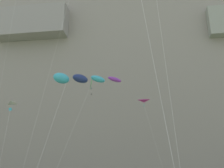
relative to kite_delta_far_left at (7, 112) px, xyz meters
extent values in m
cube|color=gray|center=(12.62, 33.88, 30.47)|extent=(180.00, 26.51, 77.49)
cube|color=gray|center=(-8.67, 19.34, 23.35)|extent=(14.92, 3.55, 6.60)
cylinder|color=silver|center=(13.98, -13.04, 0.77)|extent=(1.81, 4.01, 17.85)
pyramid|color=white|center=(-0.08, 0.08, 0.29)|extent=(0.83, 1.23, 0.33)
cube|color=#38B2D1|center=(0.28, 0.11, 0.26)|extent=(0.37, 0.07, 0.39)
cylinder|color=silver|center=(0.75, -1.09, -3.95)|extent=(0.94, 2.42, 8.42)
ellipsoid|color=#38B2D1|center=(7.25, -5.03, 1.35)|extent=(1.63, 1.46, 1.00)
ellipsoid|color=navy|center=(8.58, -4.17, 1.56)|extent=(1.53, 1.32, 0.85)
ellipsoid|color=#38B2D1|center=(9.90, -3.32, 1.78)|extent=(1.43, 1.18, 0.70)
ellipsoid|color=purple|center=(11.22, -2.47, 1.99)|extent=(1.33, 1.04, 0.55)
cylinder|color=silver|center=(7.57, -7.53, -3.48)|extent=(0.18, 5.54, 9.37)
cube|color=green|center=(7.47, 4.94, 4.43)|extent=(0.53, 1.76, 1.80)
cylinder|color=black|center=(7.47, 4.94, 4.43)|extent=(0.32, 0.17, 1.47)
cube|color=navy|center=(7.52, 4.94, 3.76)|extent=(0.11, 0.20, 0.11)
cube|color=white|center=(7.47, 4.94, 3.38)|extent=(0.06, 0.21, 0.11)
cube|color=black|center=(7.52, 4.94, 3.01)|extent=(0.15, 0.18, 0.11)
cylinder|color=silver|center=(6.18, 2.06, -1.97)|extent=(2.59, 5.77, 12.37)
cylinder|color=silver|center=(4.39, 0.04, 5.61)|extent=(2.76, 4.68, 27.53)
cylinder|color=silver|center=(-6.58, 8.57, 8.21)|extent=(2.09, 4.47, 32.74)
pyramid|color=#CC3399|center=(13.65, 14.49, 3.84)|extent=(1.39, 0.92, 0.30)
cube|color=teal|center=(13.65, 14.05, 3.76)|extent=(0.05, 0.41, 0.44)
cylinder|color=silver|center=(15.02, 12.76, -2.20)|extent=(2.77, 2.59, 11.93)
camera|label=1|loc=(13.77, -23.16, -5.71)|focal=40.48mm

